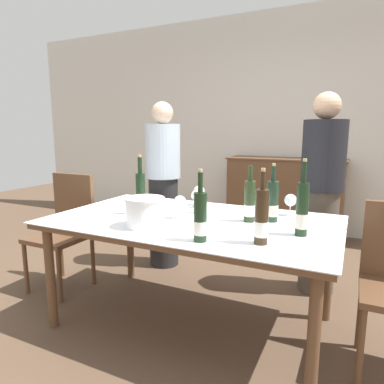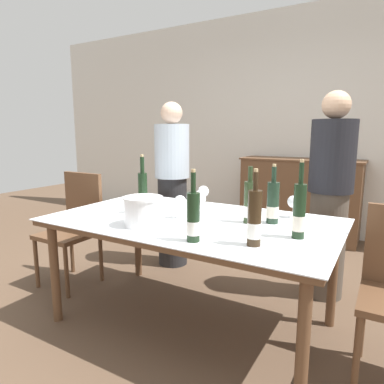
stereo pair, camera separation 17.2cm
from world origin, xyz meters
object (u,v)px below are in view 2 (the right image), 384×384
(dining_table, at_px, (192,228))
(wine_glass_3, at_px, (203,192))
(wine_glass_2, at_px, (180,202))
(wine_bottle_2, at_px, (254,220))
(wine_glass_1, at_px, (294,202))
(wine_bottle_1, at_px, (273,203))
(wine_glass_0, at_px, (201,200))
(wine_glass_4, at_px, (199,196))
(wine_bottle_0, at_px, (299,212))
(chair_left_end, at_px, (76,221))
(ice_bucket, at_px, (143,210))
(sideboard_cabinet, at_px, (299,199))
(wine_bottle_5, at_px, (143,193))
(person_guest_left, at_px, (330,198))
(wine_bottle_3, at_px, (250,203))
(person_host, at_px, (172,186))
(wine_bottle_4, at_px, (193,218))

(dining_table, distance_m, wine_glass_3, 0.46)
(wine_glass_2, bearing_deg, wine_bottle_2, -24.46)
(wine_glass_2, bearing_deg, wine_glass_1, 31.51)
(dining_table, height_order, wine_bottle_2, wine_bottle_2)
(wine_bottle_1, relative_size, wine_bottle_2, 0.95)
(wine_glass_0, height_order, wine_glass_4, wine_glass_0)
(wine_bottle_0, bearing_deg, dining_table, 175.04)
(dining_table, distance_m, wine_bottle_2, 0.64)
(wine_bottle_0, xyz_separation_m, chair_left_end, (-1.91, 0.15, -0.34))
(ice_bucket, bearing_deg, wine_glass_2, 68.49)
(sideboard_cabinet, xyz_separation_m, wine_glass_4, (-0.28, -2.02, 0.34))
(wine_bottle_2, bearing_deg, dining_table, 150.85)
(wine_bottle_5, relative_size, wine_glass_4, 3.13)
(wine_bottle_5, bearing_deg, wine_glass_2, 3.21)
(person_guest_left, bearing_deg, sideboard_cabinet, 110.73)
(wine_bottle_1, bearing_deg, person_guest_left, 72.34)
(wine_glass_0, bearing_deg, wine_glass_1, 18.43)
(wine_bottle_2, distance_m, wine_bottle_5, 0.94)
(wine_bottle_2, xyz_separation_m, wine_bottle_5, (-0.90, 0.26, 0.01))
(wine_bottle_2, height_order, wine_glass_0, wine_bottle_2)
(sideboard_cabinet, xyz_separation_m, wine_bottle_2, (0.37, -2.63, 0.38))
(wine_glass_3, xyz_separation_m, chair_left_end, (-1.08, -0.32, -0.31))
(wine_bottle_3, height_order, chair_left_end, wine_bottle_3)
(wine_bottle_2, bearing_deg, wine_bottle_1, 95.98)
(wine_bottle_3, height_order, wine_bottle_5, wine_bottle_5)
(dining_table, bearing_deg, wine_bottle_0, -4.96)
(ice_bucket, relative_size, person_host, 0.15)
(wine_glass_3, bearing_deg, ice_bucket, -93.86)
(dining_table, xyz_separation_m, wine_bottle_1, (0.48, 0.17, 0.19))
(sideboard_cabinet, relative_size, wine_bottle_1, 3.83)
(wine_bottle_3, bearing_deg, ice_bucket, -144.61)
(wine_glass_2, xyz_separation_m, chair_left_end, (-1.14, 0.11, -0.31))
(wine_bottle_0, distance_m, wine_glass_1, 0.46)
(sideboard_cabinet, bearing_deg, wine_bottle_3, -85.07)
(wine_bottle_5, bearing_deg, wine_bottle_4, -30.33)
(wine_glass_2, height_order, person_host, person_host)
(wine_glass_2, height_order, wine_glass_4, wine_glass_2)
(dining_table, bearing_deg, wine_glass_0, 99.95)
(sideboard_cabinet, bearing_deg, wine_bottle_2, -82.02)
(ice_bucket, xyz_separation_m, wine_glass_3, (0.05, 0.69, 0.01))
(wine_bottle_4, bearing_deg, wine_glass_2, 130.17)
(wine_bottle_0, xyz_separation_m, wine_bottle_3, (-0.34, 0.16, -0.02))
(wine_glass_3, bearing_deg, wine_bottle_3, -31.87)
(wine_glass_1, height_order, chair_left_end, chair_left_end)
(dining_table, xyz_separation_m, person_host, (-0.71, 0.84, 0.11))
(wine_glass_3, bearing_deg, wine_bottle_2, -46.58)
(wine_glass_2, bearing_deg, wine_bottle_3, 15.69)
(dining_table, relative_size, wine_glass_2, 12.02)
(wine_bottle_1, height_order, wine_glass_0, wine_bottle_1)
(ice_bucket, distance_m, wine_bottle_5, 0.31)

